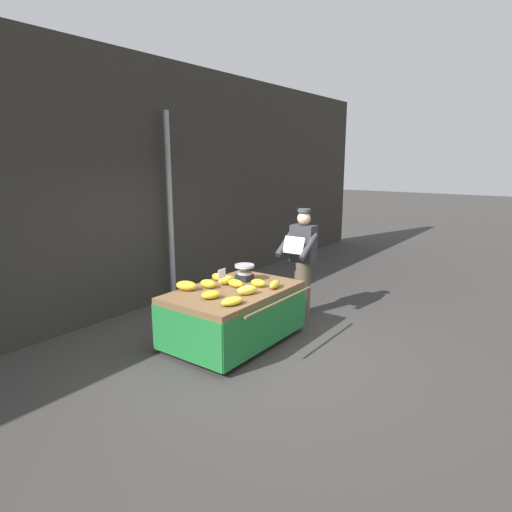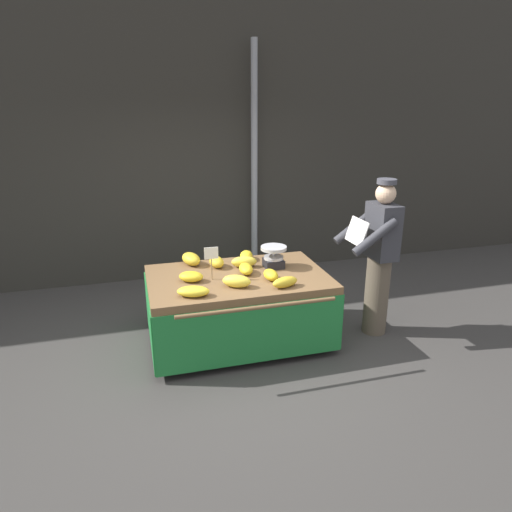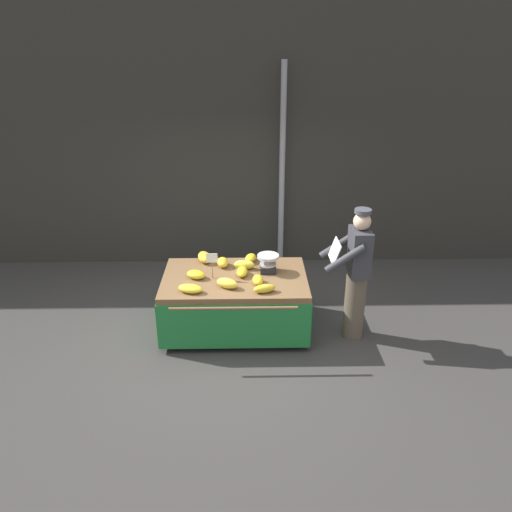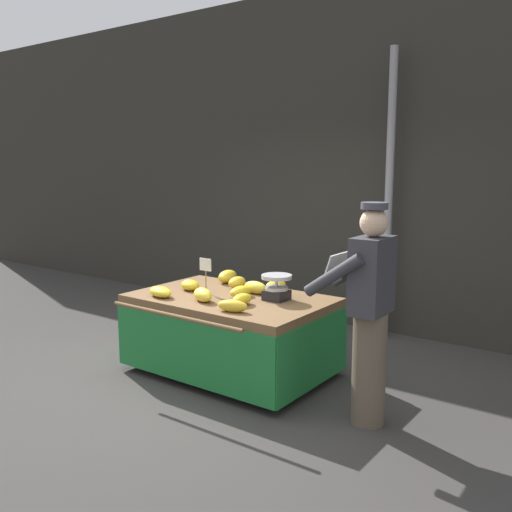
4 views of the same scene
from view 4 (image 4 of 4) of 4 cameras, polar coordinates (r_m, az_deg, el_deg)
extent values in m
plane|color=#383533|center=(5.27, -6.38, -12.90)|extent=(60.00, 60.00, 0.00)
cube|color=#2D2B26|center=(7.10, 8.42, 9.72)|extent=(16.00, 0.24, 4.09)
cylinder|color=gray|center=(6.49, 13.32, 5.85)|extent=(0.09, 0.09, 3.24)
cube|color=brown|center=(5.32, -2.59, -4.53)|extent=(1.83, 1.16, 0.08)
cylinder|color=black|center=(5.96, -8.88, -6.89)|extent=(0.05, 0.67, 0.67)
cylinder|color=#B7B7BC|center=(5.98, -9.08, -6.84)|extent=(0.01, 0.12, 0.12)
cylinder|color=black|center=(4.97, 5.09, -10.17)|extent=(0.05, 0.67, 0.67)
cylinder|color=#B7B7BC|center=(4.95, 5.39, -10.23)|extent=(0.01, 0.12, 0.12)
cylinder|color=#4C4742|center=(5.80, 0.57, -7.19)|extent=(0.05, 0.05, 0.68)
cube|color=#1E7233|center=(4.99, -6.81, -9.60)|extent=(1.83, 0.02, 0.60)
cube|color=#1E7233|center=(5.85, 1.03, -6.65)|extent=(1.83, 0.02, 0.60)
cube|color=#1E7233|center=(6.00, -9.43, -6.37)|extent=(0.02, 1.16, 0.60)
cube|color=#1E7233|center=(4.92, 5.90, -9.89)|extent=(0.02, 1.16, 0.60)
cylinder|color=brown|center=(4.76, -8.37, -6.04)|extent=(1.46, 0.04, 0.04)
cube|color=black|center=(5.16, 2.10, -3.99)|extent=(0.20, 0.20, 0.09)
cylinder|color=#B7B7BC|center=(5.14, 2.11, -2.91)|extent=(0.02, 0.02, 0.11)
cylinder|color=#B7B7BC|center=(5.12, 2.11, -2.12)|extent=(0.28, 0.28, 0.03)
cylinder|color=#B7B7BC|center=(5.14, 2.11, -3.29)|extent=(0.21, 0.21, 0.03)
cylinder|color=#997A51|center=(5.43, -5.11, -2.63)|extent=(0.01, 0.01, 0.22)
cube|color=white|center=(5.40, -5.16, -0.87)|extent=(0.14, 0.01, 0.12)
ellipsoid|color=gold|center=(5.90, -2.91, -2.08)|extent=(0.25, 0.33, 0.13)
ellipsoid|color=yellow|center=(5.40, -0.05, -3.21)|extent=(0.29, 0.15, 0.12)
ellipsoid|color=gold|center=(5.58, -6.70, -2.95)|extent=(0.29, 0.26, 0.10)
ellipsoid|color=gold|center=(5.63, -1.92, -2.70)|extent=(0.17, 0.25, 0.12)
ellipsoid|color=gold|center=(4.97, -1.44, -4.43)|extent=(0.15, 0.23, 0.10)
ellipsoid|color=yellow|center=(5.35, -9.67, -3.60)|extent=(0.33, 0.24, 0.10)
ellipsoid|color=gold|center=(5.53, 2.04, -3.01)|extent=(0.20, 0.26, 0.10)
ellipsoid|color=gold|center=(4.75, -2.38, -5.08)|extent=(0.29, 0.18, 0.10)
ellipsoid|color=gold|center=(5.26, -1.57, -3.63)|extent=(0.16, 0.26, 0.11)
ellipsoid|color=yellow|center=(5.13, -5.44, -3.93)|extent=(0.31, 0.25, 0.12)
cylinder|color=brown|center=(4.47, 11.39, -11.15)|extent=(0.26, 0.26, 0.88)
cube|color=#333338|center=(4.27, 11.71, -1.95)|extent=(0.24, 0.38, 0.58)
sphere|color=#DBB28E|center=(4.21, 11.89, 3.33)|extent=(0.21, 0.21, 0.21)
cylinder|color=#3F3F47|center=(4.20, 11.95, 5.02)|extent=(0.20, 0.20, 0.05)
cylinder|color=#333338|center=(4.17, 7.87, -1.96)|extent=(0.48, 0.10, 0.37)
cylinder|color=#333338|center=(4.54, 10.32, -1.09)|extent=(0.48, 0.10, 0.37)
cube|color=silver|center=(4.39, 8.14, -1.26)|extent=(0.10, 0.34, 0.25)
camera|label=1|loc=(7.63, -51.19, 9.44)|focal=30.54mm
camera|label=2|loc=(4.28, -58.62, 11.10)|focal=32.11mm
camera|label=3|loc=(3.84, -86.49, 25.38)|focal=35.05mm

